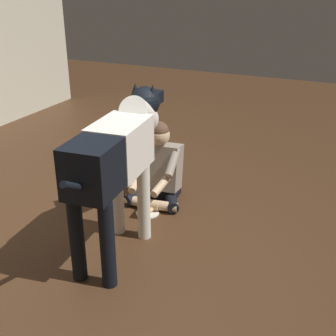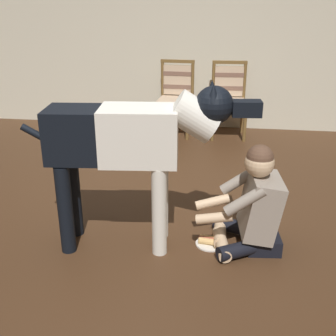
{
  "view_description": "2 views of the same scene",
  "coord_description": "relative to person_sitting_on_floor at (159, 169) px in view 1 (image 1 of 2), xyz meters",
  "views": [
    {
      "loc": [
        -2.71,
        -1.8,
        2.09
      ],
      "look_at": [
        0.49,
        -0.33,
        0.53
      ],
      "focal_mm": 47.29,
      "sensor_mm": 36.0,
      "label": 1
    },
    {
      "loc": [
        0.59,
        -2.89,
        1.76
      ],
      "look_at": [
        0.22,
        -0.21,
        0.66
      ],
      "focal_mm": 45.08,
      "sensor_mm": 36.0,
      "label": 2
    }
  ],
  "objects": [
    {
      "name": "large_dog",
      "position": [
        -0.88,
        -0.09,
        0.49
      ],
      "size": [
        1.66,
        0.43,
        1.25
      ],
      "color": "white",
      "rests_on": "ground"
    },
    {
      "name": "person_sitting_on_floor",
      "position": [
        0.0,
        0.0,
        0.0
      ],
      "size": [
        0.66,
        0.58,
        0.81
      ],
      "color": "black",
      "rests_on": "ground"
    },
    {
      "name": "hot_dog_on_plate",
      "position": [
        -0.3,
        -0.03,
        -0.3
      ],
      "size": [
        0.22,
        0.22,
        0.06
      ],
      "color": "white",
      "rests_on": "ground"
    },
    {
      "name": "ground_plane",
      "position": [
        -0.83,
        0.07,
        -0.33
      ],
      "size": [
        13.86,
        13.86,
        0.0
      ],
      "primitive_type": "plane",
      "color": "#442B19"
    }
  ]
}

